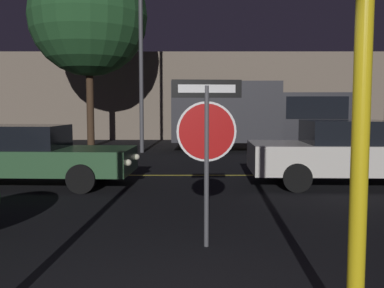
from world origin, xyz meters
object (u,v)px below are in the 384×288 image
object	(u,v)px
street_lamp	(142,18)
stop_sign	(208,131)
passing_car_3	(353,153)
delivery_truck	(260,113)
tree_0	(90,17)
yellow_pole_right	(362,143)
passing_car_2	(28,155)

from	to	relation	value
street_lamp	stop_sign	bearing A→B (deg)	-79.31
passing_car_3	delivery_truck	bearing A→B (deg)	-171.54
passing_car_3	tree_0	xyz separation A→B (m)	(-8.08, 9.40, 4.93)
yellow_pole_right	delivery_truck	size ratio (longest dim) A/B	0.43
stop_sign	street_lamp	xyz separation A→B (m)	(-2.12, 11.26, 3.65)
passing_car_2	passing_car_3	size ratio (longest dim) A/B	1.02
yellow_pole_right	delivery_truck	bearing A→B (deg)	83.95
yellow_pole_right	passing_car_2	bearing A→B (deg)	127.16
yellow_pole_right	tree_0	bearing A→B (deg)	109.65
delivery_truck	passing_car_3	bearing A→B (deg)	8.71
stop_sign	passing_car_3	size ratio (longest dim) A/B	0.44
stop_sign	street_lamp	bearing A→B (deg)	96.12
stop_sign	tree_0	xyz separation A→B (m)	(-4.68, 13.69, 4.20)
passing_car_3	street_lamp	world-z (taller)	street_lamp
passing_car_3	passing_car_2	bearing A→B (deg)	-87.14
delivery_truck	street_lamp	size ratio (longest dim) A/B	0.84
street_lamp	tree_0	bearing A→B (deg)	136.38
yellow_pole_right	street_lamp	size ratio (longest dim) A/B	0.36
passing_car_2	yellow_pole_right	bearing A→B (deg)	39.60
street_lamp	tree_0	distance (m)	3.57
stop_sign	passing_car_2	bearing A→B (deg)	128.08
yellow_pole_right	stop_sign	bearing A→B (deg)	114.33
passing_car_2	stop_sign	bearing A→B (deg)	45.08
stop_sign	yellow_pole_right	world-z (taller)	yellow_pole_right
passing_car_2	street_lamp	size ratio (longest dim) A/B	0.59
yellow_pole_right	passing_car_2	xyz separation A→B (m)	(-4.87, 6.43, -0.81)
stop_sign	yellow_pole_right	xyz separation A→B (m)	(1.01, -2.24, 0.03)
passing_car_3	tree_0	world-z (taller)	tree_0
passing_car_3	delivery_truck	xyz separation A→B (m)	(-0.87, 7.78, 0.78)
delivery_truck	street_lamp	xyz separation A→B (m)	(-4.65, -0.82, 3.60)
delivery_truck	tree_0	xyz separation A→B (m)	(-7.20, 1.61, 4.15)
stop_sign	passing_car_3	xyz separation A→B (m)	(3.40, 4.29, -0.73)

